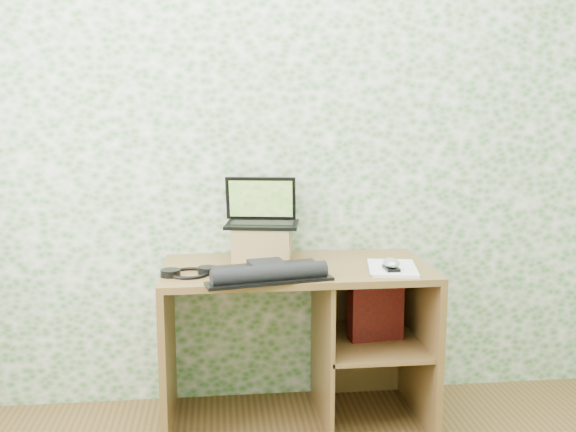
{
  "coord_description": "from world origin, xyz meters",
  "views": [
    {
      "loc": [
        -0.35,
        -1.35,
        1.45
      ],
      "look_at": [
        -0.04,
        1.39,
        0.99
      ],
      "focal_mm": 40.0,
      "sensor_mm": 36.0,
      "label": 1
    }
  ],
  "objects": [
    {
      "name": "wall_back",
      "position": [
        0.0,
        1.75,
        1.3
      ],
      "size": [
        3.5,
        0.0,
        3.5
      ],
      "primitive_type": "plane",
      "rotation": [
        1.57,
        0.0,
        0.0
      ],
      "color": "white",
      "rests_on": "ground"
    },
    {
      "name": "desk",
      "position": [
        0.08,
        1.47,
        0.48
      ],
      "size": [
        1.2,
        0.6,
        0.75
      ],
      "color": "brown",
      "rests_on": "floor"
    },
    {
      "name": "riser",
      "position": [
        -0.14,
        1.58,
        0.83
      ],
      "size": [
        0.3,
        0.26,
        0.16
      ],
      "primitive_type": "cube",
      "rotation": [
        0.0,
        0.0,
        -0.17
      ],
      "color": "#9A7445",
      "rests_on": "desk"
    },
    {
      "name": "laptop",
      "position": [
        -0.14,
        1.62,
        0.96
      ],
      "size": [
        0.37,
        0.29,
        0.22
      ],
      "rotation": [
        0.0,
        0.0,
        -0.17
      ],
      "color": "black",
      "rests_on": "riser"
    },
    {
      "name": "keyboard",
      "position": [
        -0.14,
        1.24,
        0.78
      ],
      "size": [
        0.54,
        0.36,
        0.07
      ],
      "rotation": [
        0.0,
        0.0,
        0.2
      ],
      "color": "black",
      "rests_on": "desk"
    },
    {
      "name": "headphones",
      "position": [
        -0.48,
        1.33,
        0.76
      ],
      "size": [
        0.24,
        0.2,
        0.03
      ],
      "rotation": [
        0.0,
        0.0,
        0.19
      ],
      "color": "black",
      "rests_on": "desk"
    },
    {
      "name": "notepad",
      "position": [
        0.41,
        1.33,
        0.76
      ],
      "size": [
        0.26,
        0.33,
        0.01
      ],
      "primitive_type": "cube",
      "rotation": [
        0.0,
        0.0,
        -0.19
      ],
      "color": "white",
      "rests_on": "desk"
    },
    {
      "name": "mouse",
      "position": [
        0.39,
        1.28,
        0.78
      ],
      "size": [
        0.07,
        0.11,
        0.04
      ],
      "primitive_type": "ellipsoid",
      "rotation": [
        0.0,
        0.0,
        -0.01
      ],
      "color": "#BBBBBE",
      "rests_on": "notepad"
    },
    {
      "name": "pen",
      "position": [
        0.43,
        1.4,
        0.77
      ],
      "size": [
        0.02,
        0.13,
        0.01
      ],
      "primitive_type": "cylinder",
      "rotation": [
        1.57,
        0.0,
        0.11
      ],
      "color": "black",
      "rests_on": "notepad"
    },
    {
      "name": "red_box",
      "position": [
        0.37,
        1.44,
        0.54
      ],
      "size": [
        0.26,
        0.11,
        0.3
      ],
      "primitive_type": "cube",
      "rotation": [
        0.0,
        0.0,
        0.13
      ],
      "color": "maroon",
      "rests_on": "desk"
    }
  ]
}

